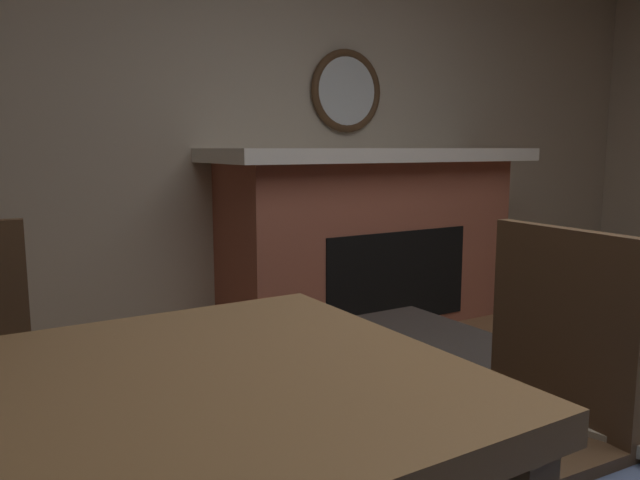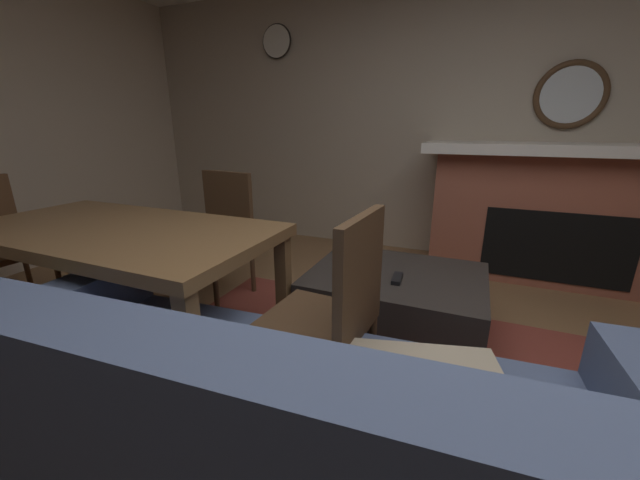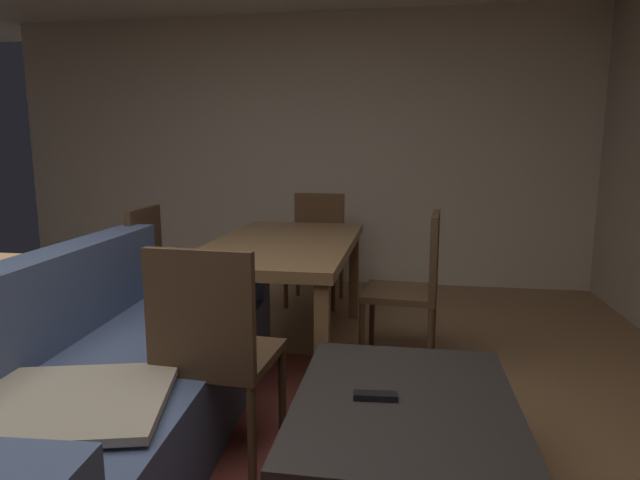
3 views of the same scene
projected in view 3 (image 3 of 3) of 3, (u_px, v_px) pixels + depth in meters
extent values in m
cube|color=beige|center=(306.00, 151.00, 5.17)|extent=(0.12, 5.95, 2.59)
cube|color=brown|center=(246.00, 480.00, 2.07)|extent=(2.60, 2.00, 0.01)
cube|color=#4C5B7F|center=(115.00, 406.00, 2.25)|extent=(2.29, 1.07, 0.42)
cube|color=#4C5B7F|center=(27.00, 309.00, 2.21)|extent=(2.24, 0.35, 0.42)
cube|color=#4C5B7F|center=(192.00, 279.00, 3.20)|extent=(0.24, 0.94, 0.20)
cube|color=tan|center=(48.00, 403.00, 1.77)|extent=(0.74, 0.90, 0.03)
cube|color=#2D2826|center=(404.00, 449.00, 1.94)|extent=(1.02, 0.80, 0.40)
cube|color=black|center=(375.00, 396.00, 1.90)|extent=(0.06, 0.16, 0.02)
cube|color=brown|center=(283.00, 245.00, 3.29)|extent=(1.69, 0.86, 0.06)
cube|color=brown|center=(177.00, 342.00, 2.64)|extent=(0.07, 0.07, 0.68)
cube|color=brown|center=(261.00, 272.00, 4.17)|extent=(0.07, 0.07, 0.68)
cube|color=brown|center=(322.00, 351.00, 2.52)|extent=(0.07, 0.07, 0.68)
cube|color=brown|center=(354.00, 276.00, 4.05)|extent=(0.07, 0.07, 0.68)
cube|color=brown|center=(315.00, 254.00, 4.45)|extent=(0.46, 0.46, 0.04)
cube|color=brown|center=(319.00, 221.00, 4.60)|extent=(0.06, 0.44, 0.48)
cylinder|color=brown|center=(333.00, 287.00, 4.25)|extent=(0.04, 0.04, 0.41)
cylinder|color=brown|center=(286.00, 284.00, 4.33)|extent=(0.04, 0.04, 0.41)
cylinder|color=brown|center=(341.00, 275.00, 4.64)|extent=(0.04, 0.04, 0.41)
cylinder|color=brown|center=(298.00, 273.00, 4.72)|extent=(0.04, 0.04, 0.41)
cube|color=#513823|center=(176.00, 284.00, 3.45)|extent=(0.46, 0.46, 0.04)
cube|color=#513823|center=(145.00, 244.00, 3.43)|extent=(0.44, 0.06, 0.48)
cylinder|color=#513823|center=(216.00, 309.00, 3.66)|extent=(0.04, 0.04, 0.41)
cylinder|color=#513823|center=(196.00, 327.00, 3.27)|extent=(0.04, 0.04, 0.41)
cylinder|color=#513823|center=(161.00, 307.00, 3.71)|extent=(0.04, 0.04, 0.41)
cylinder|color=#513823|center=(135.00, 325.00, 3.31)|extent=(0.04, 0.04, 0.41)
cube|color=#513823|center=(223.00, 357.00, 2.22)|extent=(0.47, 0.47, 0.04)
cube|color=#513823|center=(199.00, 312.00, 1.98)|extent=(0.07, 0.44, 0.48)
cylinder|color=#513823|center=(202.00, 382.00, 2.49)|extent=(0.04, 0.04, 0.41)
cylinder|color=#513823|center=(282.00, 390.00, 2.40)|extent=(0.04, 0.04, 0.41)
cylinder|color=#513823|center=(158.00, 424.00, 2.11)|extent=(0.04, 0.04, 0.41)
cylinder|color=#513823|center=(252.00, 436.00, 2.02)|extent=(0.04, 0.04, 0.41)
cube|color=#513823|center=(400.00, 293.00, 3.22)|extent=(0.48, 0.48, 0.04)
cube|color=#513823|center=(435.00, 253.00, 3.13)|extent=(0.44, 0.08, 0.48)
cylinder|color=#513823|center=(362.00, 336.00, 3.11)|extent=(0.04, 0.04, 0.41)
cylinder|color=#513823|center=(372.00, 316.00, 3.49)|extent=(0.04, 0.04, 0.41)
cylinder|color=#513823|center=(430.00, 342.00, 3.02)|extent=(0.04, 0.04, 0.41)
cylinder|color=#513823|center=(433.00, 321.00, 3.40)|extent=(0.04, 0.04, 0.41)
cylinder|color=beige|center=(183.00, 307.00, 4.06)|extent=(0.18, 0.18, 0.20)
ellipsoid|color=#387233|center=(182.00, 278.00, 4.03)|extent=(0.32, 0.32, 0.35)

